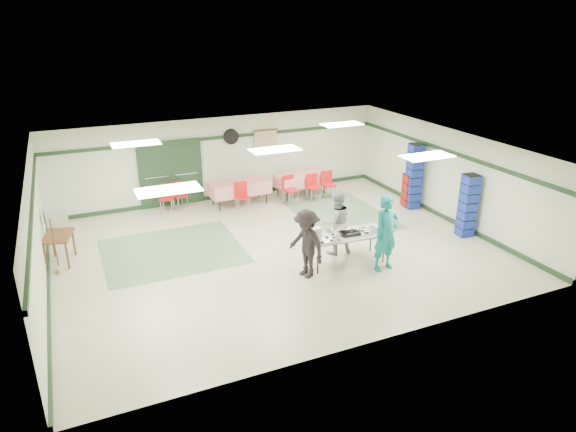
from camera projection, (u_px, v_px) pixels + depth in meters
name	position (u px, v px, depth m)	size (l,w,h in m)	color
floor	(276.00, 249.00, 13.45)	(11.00, 11.00, 0.00)	beige
ceiling	(275.00, 149.00, 12.46)	(11.00, 11.00, 0.00)	white
wall_back	(223.00, 158.00, 16.78)	(11.00, 11.00, 0.00)	beige
wall_front	(372.00, 280.00, 9.13)	(11.00, 11.00, 0.00)	beige
wall_left	(36.00, 237.00, 10.88)	(9.00, 9.00, 0.00)	beige
wall_right	(448.00, 175.00, 15.03)	(9.00, 9.00, 0.00)	beige
trim_back	(222.00, 137.00, 16.50)	(11.00, 0.06, 0.10)	#1B321E
baseboard_back	(225.00, 196.00, 17.23)	(11.00, 0.06, 0.12)	#1B321E
trim_left	(32.00, 206.00, 10.64)	(9.00, 0.06, 0.10)	#1B321E
baseboard_left	(48.00, 290.00, 11.37)	(9.00, 0.06, 0.12)	#1B321E
trim_right	(450.00, 152.00, 14.76)	(9.00, 0.06, 0.10)	#1B321E
baseboard_right	(443.00, 216.00, 15.49)	(9.00, 0.06, 0.12)	#1B321E
green_patch_a	(173.00, 251.00, 13.36)	(3.50, 3.00, 0.01)	gray
green_patch_b	(341.00, 214.00, 15.78)	(2.50, 3.50, 0.01)	gray
double_door_left	(156.00, 175.00, 16.01)	(0.90, 0.06, 2.10)	gray
double_door_right	(186.00, 172.00, 16.37)	(0.90, 0.06, 2.10)	gray
door_frame	(171.00, 174.00, 16.17)	(2.00, 0.03, 2.15)	#1B321E
wall_fan	(231.00, 137.00, 16.58)	(0.50, 0.50, 0.10)	black
scroll_banner	(266.00, 139.00, 17.11)	(0.80, 0.02, 0.60)	tan
serving_table	(346.00, 236.00, 12.50)	(2.09, 0.97, 0.76)	#9C9C98
sheet_tray_right	(368.00, 231.00, 12.61)	(0.59, 0.45, 0.02)	silver
sheet_tray_mid	(340.00, 232.00, 12.57)	(0.62, 0.47, 0.02)	silver
sheet_tray_left	(327.00, 240.00, 12.15)	(0.59, 0.45, 0.02)	silver
baking_pan	(350.00, 233.00, 12.44)	(0.46, 0.29, 0.08)	black
foam_box_stack	(316.00, 234.00, 12.12)	(0.22, 0.20, 0.31)	white
volunteer_teal	(386.00, 233.00, 12.11)	(0.68, 0.45, 1.87)	#127981
volunteer_grey	(336.00, 222.00, 12.97)	(0.82, 0.64, 1.69)	gray
volunteer_dark	(306.00, 244.00, 11.81)	(1.07, 0.61, 1.65)	black
dining_table_a	(301.00, 179.00, 17.28)	(1.87, 1.02, 0.77)	red
dining_table_b	(239.00, 187.00, 16.45)	(1.96, 0.95, 0.77)	red
chair_a	(313.00, 184.00, 16.86)	(0.41, 0.41, 0.87)	red
chair_b	(289.00, 187.00, 16.54)	(0.48, 0.48, 0.91)	red
chair_c	(328.00, 181.00, 17.07)	(0.43, 0.43, 0.91)	red
chair_d	(241.00, 194.00, 15.93)	(0.45, 0.45, 0.90)	red
chair_loose_a	(178.00, 192.00, 16.11)	(0.51, 0.51, 0.87)	red
chair_loose_b	(167.00, 195.00, 15.84)	(0.55, 0.55, 0.90)	red
crate_stack_blue_a	(414.00, 176.00, 15.97)	(0.40, 0.40, 2.07)	navy
crate_stack_red	(410.00, 190.00, 16.27)	(0.41, 0.41, 1.06)	#9F1A0F
crate_stack_blue_b	(468.00, 206.00, 13.98)	(0.39, 0.39, 1.77)	navy
printer_table	(58.00, 239.00, 12.51)	(0.82, 1.06, 0.74)	brown
office_printer	(55.00, 216.00, 13.07)	(0.51, 0.45, 0.41)	#ADADA8
broom	(54.00, 244.00, 12.05)	(0.03, 0.03, 1.37)	brown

